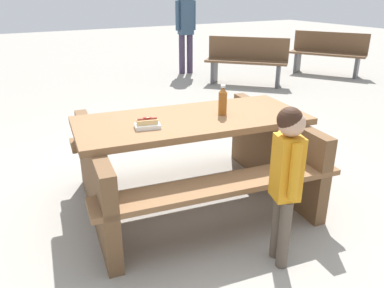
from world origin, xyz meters
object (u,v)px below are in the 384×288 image
(park_bench_near, at_px, (328,52))
(park_bench_mid, at_px, (247,60))
(bystander_adult, at_px, (186,18))
(child_in_coat, at_px, (287,168))
(soda_bottle, at_px, (223,101))
(hotdog_tray, at_px, (147,124))
(picnic_table, at_px, (192,153))

(park_bench_near, bearing_deg, park_bench_mid, -3.35)
(park_bench_mid, distance_m, bystander_adult, 1.66)
(child_in_coat, bearing_deg, park_bench_near, -140.09)
(child_in_coat, xyz_separation_m, park_bench_near, (-4.94, -4.13, -0.23))
(soda_bottle, relative_size, hotdog_tray, 1.20)
(park_bench_near, relative_size, bystander_adult, 0.84)
(hotdog_tray, relative_size, child_in_coat, 0.19)
(park_bench_mid, xyz_separation_m, bystander_adult, (0.51, -1.43, 0.68))
(soda_bottle, xyz_separation_m, park_bench_near, (-4.81, -3.24, -0.41))
(park_bench_mid, bearing_deg, picnic_table, 47.30)
(child_in_coat, height_order, park_bench_mid, child_in_coat)
(hotdog_tray, relative_size, bystander_adult, 0.11)
(park_bench_near, bearing_deg, soda_bottle, 33.92)
(soda_bottle, relative_size, park_bench_near, 0.16)
(park_bench_mid, relative_size, bystander_adult, 0.76)
(soda_bottle, xyz_separation_m, park_bench_mid, (-2.80, -3.35, -0.41))
(soda_bottle, bearing_deg, picnic_table, -13.27)
(hotdog_tray, bearing_deg, child_in_coat, 119.96)
(soda_bottle, distance_m, park_bench_near, 5.81)
(picnic_table, height_order, park_bench_near, park_bench_near)
(bystander_adult, bearing_deg, park_bench_mid, 109.72)
(park_bench_near, bearing_deg, bystander_adult, -31.44)
(picnic_table, bearing_deg, child_in_coat, 96.83)
(park_bench_mid, bearing_deg, child_in_coat, 55.45)
(hotdog_tray, xyz_separation_m, child_in_coat, (-0.52, 0.90, -0.10))
(picnic_table, xyz_separation_m, soda_bottle, (-0.25, 0.06, 0.42))
(soda_bottle, xyz_separation_m, child_in_coat, (0.13, 0.90, -0.18))
(hotdog_tray, height_order, child_in_coat, child_in_coat)
(child_in_coat, bearing_deg, bystander_adult, -113.05)
(hotdog_tray, xyz_separation_m, park_bench_near, (-5.46, -3.24, -0.33))
(hotdog_tray, relative_size, park_bench_near, 0.13)
(picnic_table, xyz_separation_m, child_in_coat, (-0.11, 0.96, 0.24))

